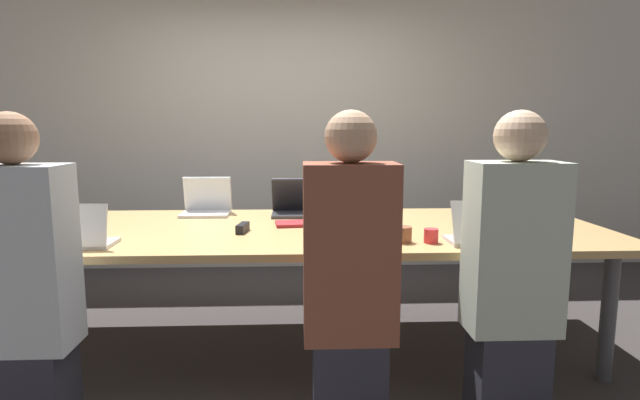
{
  "coord_description": "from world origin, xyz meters",
  "views": [
    {
      "loc": [
        0.18,
        -2.97,
        1.37
      ],
      "look_at": [
        0.31,
        0.1,
        0.92
      ],
      "focal_mm": 28.0,
      "sensor_mm": 36.0,
      "label": 1
    }
  ],
  "objects_px": {
    "cup_near_right": "(431,236)",
    "bottle_far_center": "(337,204)",
    "laptop_far_center": "(298,204)",
    "person_near_midright": "(350,282)",
    "person_near_left": "(23,291)",
    "laptop_near_right": "(481,231)",
    "person_near_right": "(512,276)",
    "cup_near_midright": "(403,234)",
    "laptop_near_left": "(77,234)",
    "stapler": "(243,228)",
    "laptop_near_midright": "(355,231)",
    "laptop_far_midleft": "(207,204)"
  },
  "relations": [
    {
      "from": "person_near_midright",
      "to": "laptop_far_center",
      "type": "distance_m",
      "value": 1.34
    },
    {
      "from": "bottle_far_center",
      "to": "laptop_near_right",
      "type": "bearing_deg",
      "value": -48.3
    },
    {
      "from": "bottle_far_center",
      "to": "laptop_near_right",
      "type": "height_order",
      "value": "same"
    },
    {
      "from": "person_near_midright",
      "to": "laptop_far_center",
      "type": "bearing_deg",
      "value": -80.14
    },
    {
      "from": "laptop_far_midleft",
      "to": "laptop_near_midright",
      "type": "xyz_separation_m",
      "value": [
        0.93,
        -0.97,
        0.0
      ]
    },
    {
      "from": "person_near_right",
      "to": "cup_near_midright",
      "type": "bearing_deg",
      "value": -44.66
    },
    {
      "from": "laptop_far_center",
      "to": "bottle_far_center",
      "type": "xyz_separation_m",
      "value": [
        0.26,
        -0.14,
        0.02
      ]
    },
    {
      "from": "laptop_near_left",
      "to": "cup_near_midright",
      "type": "distance_m",
      "value": 1.66
    },
    {
      "from": "laptop_far_center",
      "to": "laptop_near_right",
      "type": "xyz_separation_m",
      "value": [
        0.95,
        -0.91,
        -0.01
      ]
    },
    {
      "from": "laptop_near_midright",
      "to": "cup_near_right",
      "type": "xyz_separation_m",
      "value": [
        0.4,
        0.04,
        -0.04
      ]
    },
    {
      "from": "laptop_far_center",
      "to": "stapler",
      "type": "relative_size",
      "value": 2.29
    },
    {
      "from": "person_near_left",
      "to": "laptop_far_center",
      "type": "xyz_separation_m",
      "value": [
        1.13,
        1.35,
        0.15
      ]
    },
    {
      "from": "laptop_near_left",
      "to": "laptop_near_right",
      "type": "xyz_separation_m",
      "value": [
        2.05,
        -0.01,
        0.0
      ]
    },
    {
      "from": "laptop_near_right",
      "to": "stapler",
      "type": "relative_size",
      "value": 2.1
    },
    {
      "from": "laptop_near_midright",
      "to": "person_near_right",
      "type": "relative_size",
      "value": 0.22
    },
    {
      "from": "laptop_far_center",
      "to": "bottle_far_center",
      "type": "distance_m",
      "value": 0.3
    },
    {
      "from": "laptop_near_left",
      "to": "person_near_right",
      "type": "distance_m",
      "value": 2.11
    },
    {
      "from": "cup_near_right",
      "to": "stapler",
      "type": "bearing_deg",
      "value": 162.85
    },
    {
      "from": "laptop_near_midright",
      "to": "person_near_midright",
      "type": "height_order",
      "value": "person_near_midright"
    },
    {
      "from": "laptop_far_center",
      "to": "laptop_near_left",
      "type": "bearing_deg",
      "value": -140.92
    },
    {
      "from": "stapler",
      "to": "laptop_near_right",
      "type": "bearing_deg",
      "value": -6.61
    },
    {
      "from": "person_near_midright",
      "to": "cup_near_midright",
      "type": "bearing_deg",
      "value": -125.46
    },
    {
      "from": "laptop_near_midright",
      "to": "laptop_near_right",
      "type": "xyz_separation_m",
      "value": [
        0.65,
        0.01,
        -0.01
      ]
    },
    {
      "from": "person_near_right",
      "to": "person_near_left",
      "type": "bearing_deg",
      "value": 2.56
    },
    {
      "from": "person_near_midright",
      "to": "laptop_far_center",
      "type": "height_order",
      "value": "person_near_midright"
    },
    {
      "from": "person_near_left",
      "to": "laptop_near_right",
      "type": "relative_size",
      "value": 4.39
    },
    {
      "from": "laptop_far_midleft",
      "to": "person_near_midright",
      "type": "distance_m",
      "value": 1.62
    },
    {
      "from": "bottle_far_center",
      "to": "laptop_far_center",
      "type": "bearing_deg",
      "value": 151.69
    },
    {
      "from": "cup_near_right",
      "to": "stapler",
      "type": "distance_m",
      "value": 1.06
    },
    {
      "from": "laptop_near_midright",
      "to": "stapler",
      "type": "relative_size",
      "value": 2.02
    },
    {
      "from": "cup_near_midright",
      "to": "laptop_far_midleft",
      "type": "bearing_deg",
      "value": 142.5
    },
    {
      "from": "cup_near_right",
      "to": "bottle_far_center",
      "type": "bearing_deg",
      "value": 120.8
    },
    {
      "from": "bottle_far_center",
      "to": "person_near_right",
      "type": "distance_m",
      "value": 1.33
    },
    {
      "from": "person_near_midright",
      "to": "laptop_near_right",
      "type": "xyz_separation_m",
      "value": [
        0.72,
        0.4,
        0.13
      ]
    },
    {
      "from": "laptop_near_left",
      "to": "laptop_far_center",
      "type": "height_order",
      "value": "laptop_far_center"
    },
    {
      "from": "bottle_far_center",
      "to": "stapler",
      "type": "distance_m",
      "value": 0.72
    },
    {
      "from": "stapler",
      "to": "person_near_left",
      "type": "bearing_deg",
      "value": -126.93
    },
    {
      "from": "person_near_right",
      "to": "stapler",
      "type": "relative_size",
      "value": 9.3
    },
    {
      "from": "cup_near_midright",
      "to": "laptop_near_right",
      "type": "relative_size",
      "value": 0.28
    },
    {
      "from": "laptop_far_midleft",
      "to": "cup_near_right",
      "type": "height_order",
      "value": "laptop_far_midleft"
    },
    {
      "from": "laptop_far_midleft",
      "to": "stapler",
      "type": "distance_m",
      "value": 0.69
    },
    {
      "from": "laptop_near_left",
      "to": "laptop_near_midright",
      "type": "bearing_deg",
      "value": 179.21
    },
    {
      "from": "cup_near_midright",
      "to": "stapler",
      "type": "height_order",
      "value": "cup_near_midright"
    },
    {
      "from": "laptop_far_midleft",
      "to": "stapler",
      "type": "relative_size",
      "value": 2.14
    },
    {
      "from": "laptop_far_midleft",
      "to": "person_near_midright",
      "type": "relative_size",
      "value": 0.23
    },
    {
      "from": "bottle_far_center",
      "to": "laptop_near_right",
      "type": "xyz_separation_m",
      "value": [
        0.68,
        -0.77,
        -0.03
      ]
    },
    {
      "from": "laptop_near_left",
      "to": "cup_near_right",
      "type": "bearing_deg",
      "value": -179.22
    },
    {
      "from": "person_near_left",
      "to": "bottle_far_center",
      "type": "distance_m",
      "value": 1.86
    },
    {
      "from": "person_near_left",
      "to": "person_near_right",
      "type": "bearing_deg",
      "value": -177.44
    },
    {
      "from": "bottle_far_center",
      "to": "cup_near_right",
      "type": "height_order",
      "value": "bottle_far_center"
    }
  ]
}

